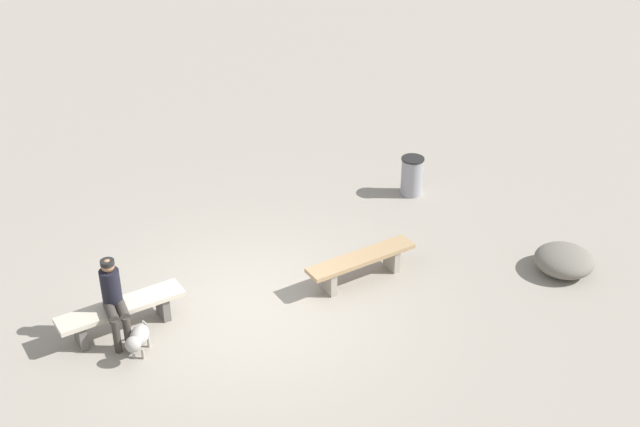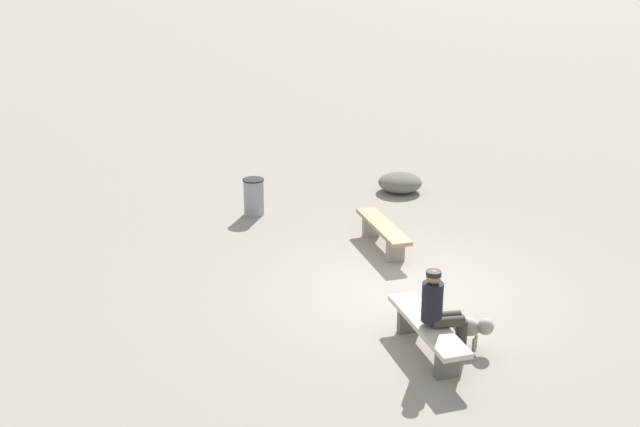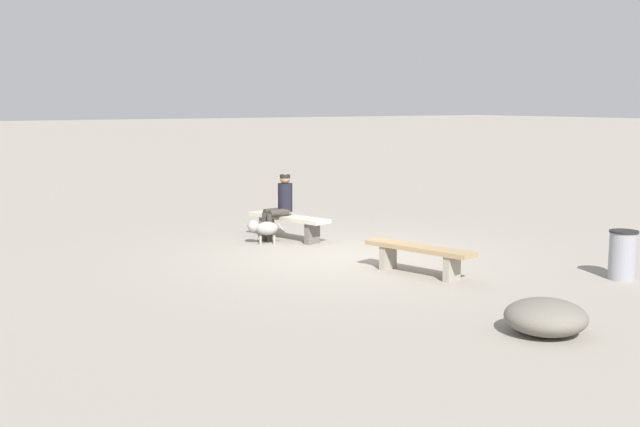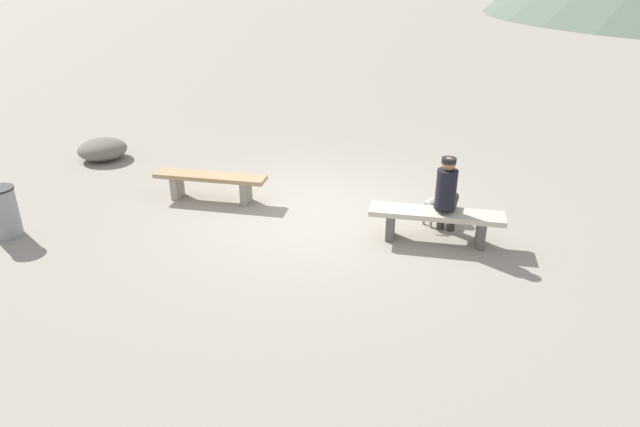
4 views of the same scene
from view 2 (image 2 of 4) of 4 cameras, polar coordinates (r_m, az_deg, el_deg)
The scene contains 7 objects.
ground at distance 12.84m, azimuth 6.42°, elevation -5.74°, with size 210.00×210.00×0.06m, color gray.
bench_left at distance 14.34m, azimuth 4.59°, elevation -1.24°, with size 1.93×0.81×0.46m.
bench_right at distance 10.93m, azimuth 7.80°, elevation -8.35°, with size 1.94×0.85×0.48m.
seated_person at distance 10.72m, azimuth 8.70°, elevation -6.81°, with size 0.35×0.64×1.29m.
dog at distance 11.21m, azimuth 10.96°, elevation -8.08°, with size 0.44×0.63×0.47m.
trash_bin at distance 16.03m, azimuth -4.83°, elevation 1.23°, with size 0.43×0.43×0.76m.
boulder at distance 17.52m, azimuth 5.83°, elevation 2.25°, with size 0.97×0.96×0.42m, color #6B665B.
Camera 2 is at (11.39, -2.07, 5.52)m, focal length 44.13 mm.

